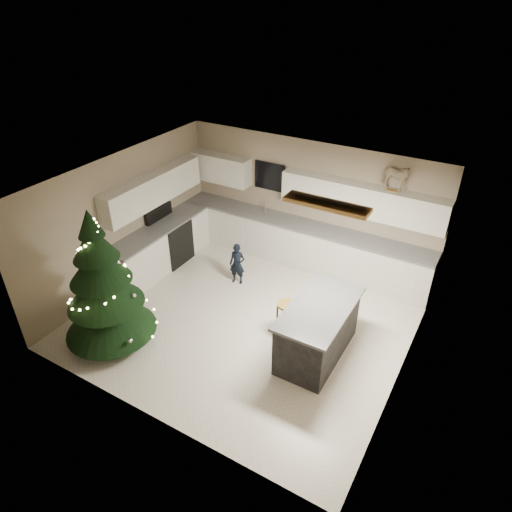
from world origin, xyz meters
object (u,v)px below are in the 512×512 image
at_px(bar_stool, 287,311).
at_px(toddler, 237,264).
at_px(rocking_horse, 395,177).
at_px(christmas_tree, 104,291).
at_px(island, 318,330).

bearing_deg(bar_stool, toddler, 150.51).
xyz_separation_m(bar_stool, rocking_horse, (0.90, 2.29, 1.80)).
xyz_separation_m(bar_stool, toddler, (-1.53, 0.87, -0.04)).
bearing_deg(toddler, rocking_horse, 16.92).
bearing_deg(bar_stool, christmas_tree, -146.39).
xyz_separation_m(christmas_tree, toddler, (0.92, 2.50, -0.58)).
bearing_deg(island, christmas_tree, -155.18).
distance_m(island, bar_stool, 0.68).
bearing_deg(island, rocking_horse, 84.29).
xyz_separation_m(island, bar_stool, (-0.66, 0.19, -0.01)).
height_order(bar_stool, christmas_tree, christmas_tree).
distance_m(bar_stool, rocking_horse, 3.05).
bearing_deg(christmas_tree, island, 24.82).
relative_size(bar_stool, christmas_tree, 0.25).
relative_size(bar_stool, toddler, 0.73).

